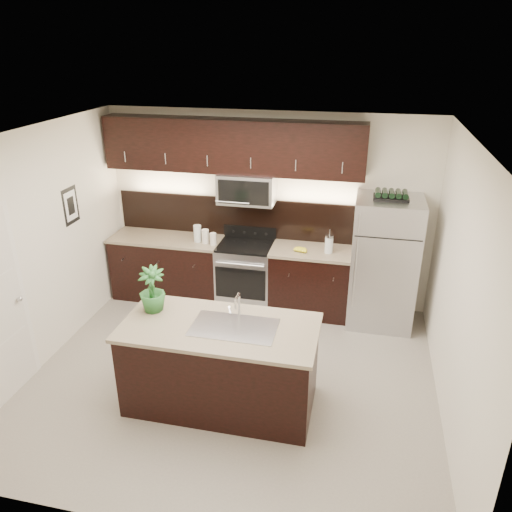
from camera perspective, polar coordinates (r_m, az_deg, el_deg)
The scene contains 12 objects.
ground at distance 5.87m, azimuth -2.70°, elevation -13.58°, with size 4.50×4.50×0.00m, color gray.
room_walls at distance 5.03m, azimuth -4.40°, elevation 1.92°, with size 4.52×4.02×2.71m.
counter_run at distance 7.13m, azimuth -2.79°, elevation -1.97°, with size 3.51×0.65×0.94m.
upper_fixtures at distance 6.71m, azimuth -2.52°, elevation 11.50°, with size 3.49×0.40×1.66m.
island at distance 5.26m, azimuth -4.05°, elevation -12.30°, with size 1.96×0.96×0.94m.
sink_faucet at distance 4.96m, azimuth -2.49°, elevation -7.95°, with size 0.84×0.50×0.28m.
refrigerator at distance 6.70m, azimuth 14.39°, elevation -0.75°, with size 0.84×0.75×1.73m, color #B2B2B7.
wine_rack at distance 6.39m, azimuth 15.22°, elevation 6.74°, with size 0.43×0.27×0.10m.
plant at distance 5.24m, azimuth -11.82°, elevation -3.76°, with size 0.27×0.27×0.48m, color #255E27.
canisters at distance 6.94m, azimuth -6.03°, elevation 2.34°, with size 0.34×0.17×0.24m.
french_press at distance 6.64m, azimuth 8.33°, elevation 1.36°, with size 0.11×0.11×0.32m.
bananas at distance 6.68m, azimuth 4.77°, elevation 0.84°, with size 0.19×0.15×0.06m, color yellow.
Camera 1 is at (1.28, -4.50, 3.56)m, focal length 35.00 mm.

